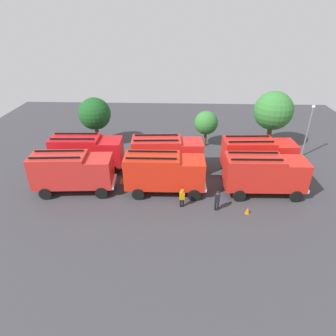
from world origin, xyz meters
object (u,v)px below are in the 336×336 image
fire_truck_3 (87,151)px  traffic_cone_1 (122,180)px  fire_truck_5 (258,154)px  traffic_cone_0 (248,210)px  firefighter_0 (217,200)px  firefighter_1 (182,197)px  tree_1 (206,123)px  fire_truck_2 (264,173)px  tree_0 (95,114)px  tree_2 (273,111)px  fire_truck_4 (167,153)px  fire_truck_1 (164,172)px  lamppost (309,127)px  fire_truck_0 (72,171)px  firefighter_2 (190,148)px

fire_truck_3 → traffic_cone_1: 4.93m
fire_truck_5 → traffic_cone_0: (-2.13, -6.80, -1.87)m
firefighter_0 → firefighter_1: firefighter_0 is taller
fire_truck_3 → fire_truck_5: same height
tree_1 → fire_truck_3: bearing=-151.7°
fire_truck_2 → firefighter_1: 7.68m
tree_1 → tree_0: bearing=-179.0°
firefighter_0 → traffic_cone_1: firefighter_0 is taller
tree_2 → fire_truck_4: bearing=-151.7°
fire_truck_4 → tree_0: (-8.85, 6.56, 1.80)m
fire_truck_1 → firefighter_1: size_ratio=4.31×
fire_truck_2 → lamppost: (6.61, 7.99, 1.39)m
fire_truck_3 → firefighter_0: bearing=-29.2°
fire_truck_3 → tree_1: bearing=26.4°
fire_truck_2 → traffic_cone_0: 4.00m
lamppost → tree_1: bearing=166.8°
fire_truck_0 → fire_truck_1: same height
tree_1 → traffic_cone_1: 12.91m
tree_0 → traffic_cone_0: bearing=-40.3°
fire_truck_2 → tree_1: size_ratio=1.66×
fire_truck_1 → traffic_cone_1: size_ratio=11.34×
fire_truck_2 → traffic_cone_1: fire_truck_2 is taller
fire_truck_0 → fire_truck_4: size_ratio=1.00×
tree_2 → fire_truck_1: bearing=-139.5°
firefighter_1 → tree_1: tree_1 is taller
fire_truck_4 → fire_truck_5: same height
tree_0 → lamppost: (24.20, -2.33, -0.41)m
fire_truck_5 → traffic_cone_1: (-13.30, -2.42, -1.84)m
tree_2 → traffic_cone_1: (-16.23, -8.83, -4.29)m
tree_2 → traffic_cone_1: size_ratio=10.75×
fire_truck_4 → fire_truck_0: bearing=-157.5°
fire_truck_4 → lamppost: bearing=12.3°
firefighter_2 → traffic_cone_1: 9.05m
firefighter_1 → traffic_cone_1: size_ratio=2.63×
fire_truck_1 → firefighter_2: 7.99m
fire_truck_1 → firefighter_0: (4.49, -2.55, -1.13)m
fire_truck_1 → tree_2: size_ratio=1.05×
fire_truck_1 → firefighter_0: 5.29m
fire_truck_2 → tree_0: size_ratio=1.23×
tree_2 → lamppost: size_ratio=1.15×
traffic_cone_0 → tree_1: bearing=100.4°
fire_truck_3 → tree_2: 21.23m
fire_truck_1 → tree_0: tree_0 is taller
firefighter_2 → firefighter_0: bearing=-99.7°
firefighter_2 → lamppost: lamppost is taller
fire_truck_0 → fire_truck_3: bearing=83.7°
fire_truck_1 → tree_2: (12.05, 10.31, 2.45)m
firefighter_2 → fire_truck_2: bearing=-70.3°
fire_truck_0 → tree_2: bearing=23.5°
fire_truck_5 → firefighter_1: 9.75m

